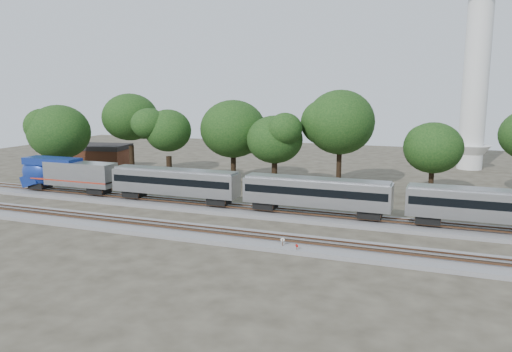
{
  "coord_description": "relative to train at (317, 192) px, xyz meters",
  "views": [
    {
      "loc": [
        18.56,
        -46.18,
        14.28
      ],
      "look_at": [
        -0.8,
        5.0,
        4.56
      ],
      "focal_mm": 35.0,
      "sensor_mm": 36.0,
      "label": 1
    }
  ],
  "objects": [
    {
      "name": "tree_5",
      "position": [
        -0.93,
        16.28,
        6.52
      ],
      "size": [
        9.73,
        9.73,
        13.72
      ],
      "color": "black",
      "rests_on": "ground"
    },
    {
      "name": "tree_2",
      "position": [
        -24.89,
        10.84,
        5.08
      ],
      "size": [
        8.27,
        8.27,
        11.66
      ],
      "color": "black",
      "rests_on": "ground"
    },
    {
      "name": "tree_1",
      "position": [
        -33.89,
        14.55,
        6.64
      ],
      "size": [
        9.86,
        9.86,
        13.89
      ],
      "color": "black",
      "rests_on": "ground"
    },
    {
      "name": "ground",
      "position": [
        -5.99,
        -6.0,
        -3.04
      ],
      "size": [
        160.0,
        160.0,
        0.0
      ],
      "primitive_type": "plane",
      "color": "#383328",
      "rests_on": "ground"
    },
    {
      "name": "switch_lever",
      "position": [
        0.75,
        -11.76,
        -2.89
      ],
      "size": [
        0.58,
        0.47,
        0.3
      ],
      "primitive_type": "cube",
      "rotation": [
        0.0,
        0.0,
        0.4
      ],
      "color": "#512D19",
      "rests_on": "ground"
    },
    {
      "name": "brick_building",
      "position": [
        -43.93,
        20.02,
        -0.84
      ],
      "size": [
        10.07,
        7.88,
        4.37
      ],
      "rotation": [
        0.0,
        0.0,
        0.17
      ],
      "color": "brown",
      "rests_on": "ground"
    },
    {
      "name": "tree_3",
      "position": [
        -16.51,
        15.2,
        5.23
      ],
      "size": [
        8.43,
        8.43,
        11.88
      ],
      "color": "black",
      "rests_on": "ground"
    },
    {
      "name": "tree_0",
      "position": [
        -41.97,
        7.71,
        4.58
      ],
      "size": [
        7.77,
        7.77,
        10.95
      ],
      "color": "black",
      "rests_on": "ground"
    },
    {
      "name": "tree_6",
      "position": [
        11.35,
        15.34,
        3.59
      ],
      "size": [
        6.77,
        6.77,
        9.55
      ],
      "color": "black",
      "rests_on": "ground"
    },
    {
      "name": "track_far",
      "position": [
        -5.99,
        -0.0,
        -2.84
      ],
      "size": [
        160.0,
        5.0,
        0.73
      ],
      "color": "slate",
      "rests_on": "ground"
    },
    {
      "name": "train",
      "position": [
        0.0,
        0.0,
        0.0
      ],
      "size": [
        84.6,
        2.91,
        4.29
      ],
      "color": "#B2B5BA",
      "rests_on": "ground"
    },
    {
      "name": "tree_4",
      "position": [
        -9.33,
        13.04,
        4.13
      ],
      "size": [
        7.32,
        7.32,
        10.31
      ],
      "color": "black",
      "rests_on": "ground"
    },
    {
      "name": "switch_stand_red",
      "position": [
        1.21,
        -12.12,
        -2.47
      ],
      "size": [
        0.27,
        0.14,
        0.9
      ],
      "rotation": [
        0.0,
        0.0,
        -0.43
      ],
      "color": "#512D19",
      "rests_on": "ground"
    },
    {
      "name": "track_near",
      "position": [
        -5.99,
        -10.0,
        -2.84
      ],
      "size": [
        160.0,
        5.0,
        0.73
      ],
      "color": "slate",
      "rests_on": "ground"
    },
    {
      "name": "switch_stand_white",
      "position": [
        -0.28,
        -11.52,
        -2.31
      ],
      "size": [
        0.36,
        0.15,
        1.15
      ],
      "rotation": [
        0.0,
        0.0,
        0.32
      ],
      "color": "#512D19",
      "rests_on": "ground"
    }
  ]
}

